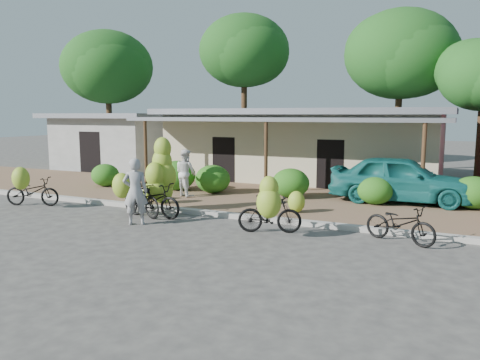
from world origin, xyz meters
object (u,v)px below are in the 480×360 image
object	(u,v)px
bike_right	(269,209)
sack_far	(131,194)
vendor	(135,191)
tree_far_center	(242,50)
bike_center	(157,186)
bike_far_right	(400,223)
tree_near_right	(480,73)
tree_back_left	(106,66)
sack_near	(146,194)
bike_far_left	(31,189)
teal_van	(401,179)
bystander	(186,173)
tree_center_right	(397,53)
bike_left	(137,196)

from	to	relation	value
bike_right	sack_far	size ratio (longest dim) A/B	2.32
vendor	tree_far_center	bearing A→B (deg)	-106.32
bike_center	bike_far_right	size ratio (longest dim) A/B	1.25
tree_near_right	tree_back_left	bearing A→B (deg)	-175.92
sack_near	sack_far	distance (m)	0.60
bike_far_left	teal_van	bearing A→B (deg)	-83.57
bystander	bike_right	bearing A→B (deg)	166.71
bike_far_right	vendor	bearing A→B (deg)	121.32
tree_near_right	bike_center	bearing A→B (deg)	-123.98
tree_back_left	tree_near_right	bearing A→B (deg)	4.08
bike_far_left	sack_far	size ratio (longest dim) A/B	2.63
bike_far_right	tree_center_right	bearing A→B (deg)	29.53
tree_near_right	bike_far_right	bearing A→B (deg)	-97.84
tree_far_center	sack_near	world-z (taller)	tree_far_center
tree_near_right	bike_far_left	xyz separation A→B (m)	(-13.70, -13.90, -4.43)
tree_back_left	teal_van	size ratio (longest dim) A/B	1.76
bike_center	bike_right	world-z (taller)	bike_center
tree_back_left	bike_center	xyz separation A→B (m)	(12.05, -11.79, -5.20)
tree_near_right	bike_far_right	xyz separation A→B (m)	(-1.83, -13.31, -4.53)
tree_near_right	vendor	xyz separation A→B (m)	(-8.82, -14.52, -4.06)
bike_left	vendor	size ratio (longest dim) A/B	0.98
tree_near_right	sack_near	xyz separation A→B (m)	(-10.69, -11.54, -4.73)
tree_center_right	sack_near	distance (m)	16.30
bike_center	vendor	world-z (taller)	bike_center
bike_center	teal_van	distance (m)	8.17
tree_center_right	bike_center	bearing A→B (deg)	-107.95
teal_van	sack_far	bearing A→B (deg)	107.73
tree_back_left	bike_far_right	xyz separation A→B (m)	(19.17, -11.81, -5.64)
tree_near_right	sack_far	xyz separation A→B (m)	(-11.29, -11.64, -4.74)
bike_right	bike_far_right	world-z (taller)	bike_right
bike_left	bike_center	world-z (taller)	bike_center
tree_back_left	teal_van	world-z (taller)	tree_back_left
bystander	teal_van	world-z (taller)	bystander
tree_back_left	bike_left	world-z (taller)	tree_back_left
tree_far_center	tree_center_right	xyz separation A→B (m)	(9.00, 0.50, -0.62)
bike_far_left	bike_left	world-z (taller)	bike_far_left
sack_far	bystander	distance (m)	2.11
bike_center	bike_far_right	world-z (taller)	bike_center
tree_near_right	teal_van	size ratio (longest dim) A/B	1.41
bike_far_right	teal_van	world-z (taller)	teal_van
tree_back_left	vendor	world-z (taller)	tree_back_left
sack_near	bike_right	bearing A→B (deg)	-23.05
bystander	teal_van	xyz separation A→B (m)	(7.26, 2.10, -0.06)
tree_far_center	tree_near_right	bearing A→B (deg)	-6.58
tree_far_center	bike_left	world-z (taller)	tree_far_center
teal_van	bike_far_left	bearing A→B (deg)	113.72
tree_back_left	bike_far_right	distance (m)	23.21
bike_left	vendor	world-z (taller)	vendor
bike_left	sack_far	size ratio (longest dim) A/B	2.48
bike_center	sack_far	distance (m)	2.93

